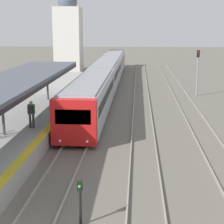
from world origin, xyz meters
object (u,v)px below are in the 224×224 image
Objects in this scene: signal_post_near at (80,198)px; signal_mast_far at (198,67)px; train_near at (106,73)px; person_on_platform at (31,112)px.

signal_post_near is 0.37× the size of signal_mast_far.
signal_mast_far is at bearing -25.19° from train_near.
signal_mast_far reaches higher than signal_post_near.
signal_mast_far is (7.95, 26.07, 1.88)m from signal_post_near.
train_near reaches higher than person_on_platform.
train_near is (2.71, 21.32, -0.27)m from person_on_platform.
person_on_platform is 21.49m from train_near.
train_near is at bearing 82.76° from person_on_platform.
person_on_platform is at bearing -126.22° from signal_mast_far.
train_near is 30.64m from signal_post_near.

